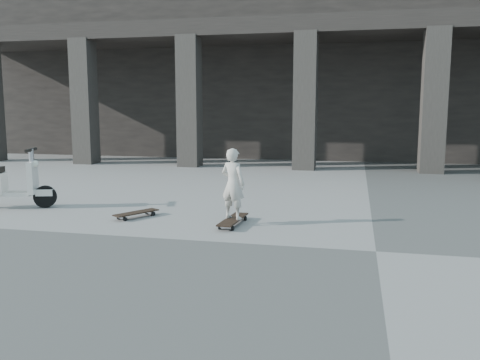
% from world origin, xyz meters
% --- Properties ---
extents(ground, '(90.00, 90.00, 0.00)m').
position_xyz_m(ground, '(0.00, 0.00, 0.00)').
color(ground, '#4B4B49').
rests_on(ground, ground).
extents(colonnade, '(28.00, 8.82, 6.00)m').
position_xyz_m(colonnade, '(-0.00, 13.77, 3.03)').
color(colonnade, black).
rests_on(colonnade, ground).
extents(longboard, '(0.30, 1.01, 0.10)m').
position_xyz_m(longboard, '(-2.16, 1.04, 0.08)').
color(longboard, black).
rests_on(longboard, ground).
extents(skateboard_spare, '(0.59, 0.80, 0.10)m').
position_xyz_m(skateboard_spare, '(-3.88, 1.19, 0.07)').
color(skateboard_spare, black).
rests_on(skateboard_spare, ground).
extents(child, '(0.47, 0.39, 1.12)m').
position_xyz_m(child, '(-2.16, 1.04, 0.66)').
color(child, beige).
rests_on(child, longboard).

